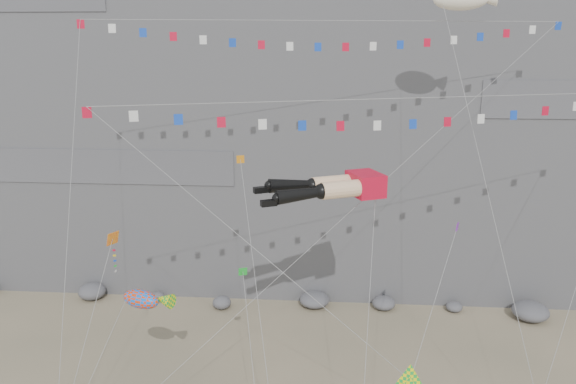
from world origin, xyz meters
name	(u,v)px	position (x,y,z in m)	size (l,w,h in m)	color
cliff	(322,15)	(0.00, 32.00, 25.00)	(80.00, 28.00, 50.00)	slate
talus_boulders	(314,300)	(0.00, 17.00, 0.60)	(60.00, 3.00, 1.20)	slate
legs_kite	(333,187)	(1.35, 4.68, 14.00)	(7.92, 15.34, 19.67)	red
flag_banner_upper	(332,21)	(1.07, 10.42, 23.70)	(31.08, 18.23, 31.33)	red
flag_banner_lower	(397,99)	(4.77, 4.02, 19.32)	(31.03, 11.28, 21.78)	red
harlequin_kite	(113,239)	(-11.73, 2.79, 11.00)	(2.35, 8.85, 13.63)	red
fish_windsock	(141,299)	(-10.07, 2.28, 7.40)	(5.39, 7.78, 10.44)	#EF3A0C
blimp_windsock	(461,0)	(9.31, 10.88, 24.97)	(6.18, 15.16, 28.92)	white
small_kite_a	(241,165)	(-4.54, 6.84, 14.78)	(4.46, 13.27, 20.05)	orange
small_kite_b	(456,231)	(8.74, 4.63, 11.41)	(6.46, 11.99, 17.25)	purple
small_kite_c	(243,274)	(-3.95, 3.12, 8.86)	(3.15, 10.04, 13.23)	green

